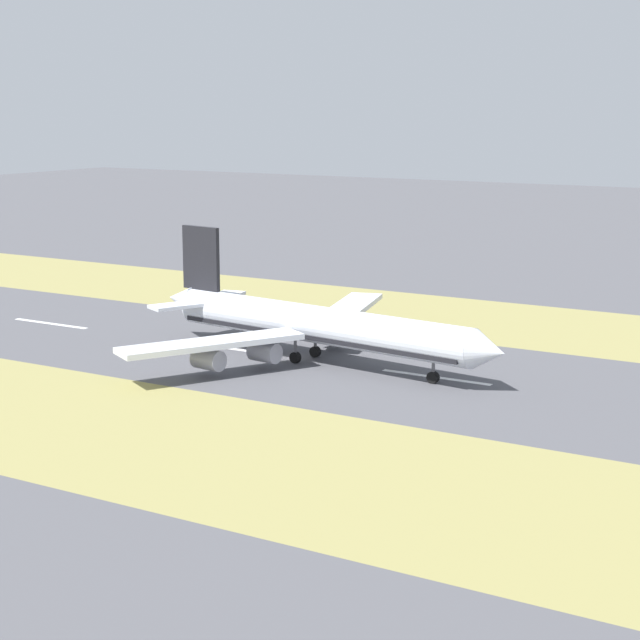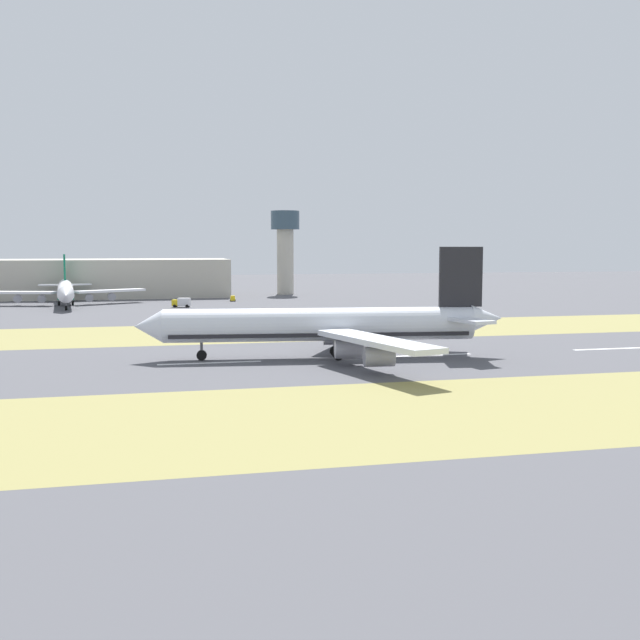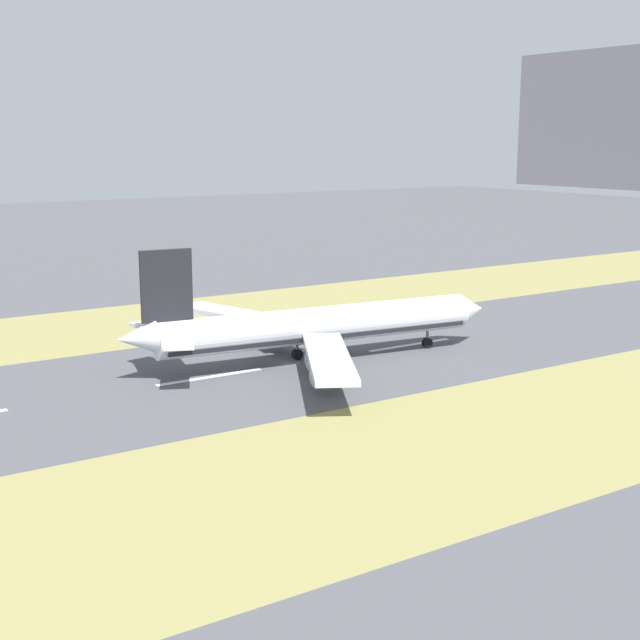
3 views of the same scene
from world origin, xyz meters
TOP-DOWN VIEW (x-y plane):
  - ground_plane at (0.00, 0.00)m, footprint 800.00×800.00m
  - grass_median_west at (-45.00, 0.00)m, footprint 40.00×600.00m
  - grass_median_east at (45.00, 0.00)m, footprint 40.00×600.00m
  - centreline_dash_near at (0.00, -54.73)m, footprint 1.20×18.00m
  - centreline_dash_mid at (0.00, -14.73)m, footprint 1.20×18.00m
  - centreline_dash_far at (0.00, 25.27)m, footprint 1.20×18.00m
  - airplane_main_jet at (0.66, 3.38)m, footprint 63.65×67.17m

SIDE VIEW (x-z plane):
  - ground_plane at x=0.00m, z-range 0.00..0.00m
  - grass_median_west at x=-45.00m, z-range 0.00..0.01m
  - grass_median_east at x=45.00m, z-range 0.00..0.01m
  - centreline_dash_near at x=0.00m, z-range 0.00..0.01m
  - centreline_dash_mid at x=0.00m, z-range 0.00..0.01m
  - centreline_dash_far at x=0.00m, z-range 0.00..0.01m
  - airplane_main_jet at x=0.66m, z-range -4.08..16.12m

